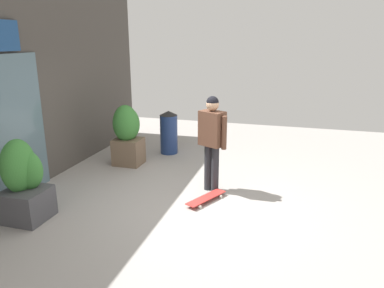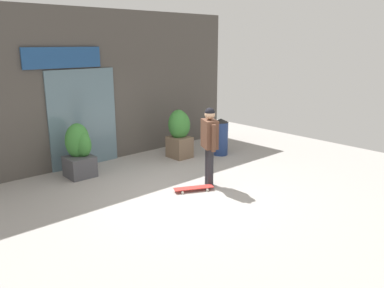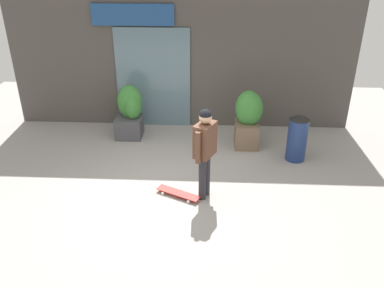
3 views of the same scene
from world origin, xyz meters
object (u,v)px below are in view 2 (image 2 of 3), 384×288
object	(u,v)px
skateboard	(194,188)
planter_box_left	(179,131)
planter_box_right	(79,151)
trash_bin	(221,137)
skateboarder	(210,139)

from	to	relation	value
skateboard	planter_box_left	bearing A→B (deg)	-97.14
skateboard	planter_box_right	bearing A→B (deg)	-35.90
skateboard	trash_bin	size ratio (longest dim) A/B	0.82
skateboard	planter_box_right	distance (m)	2.82
planter_box_left	trash_bin	distance (m)	1.15
skateboarder	trash_bin	world-z (taller)	skateboarder
planter_box_left	skateboard	bearing A→B (deg)	-123.48
skateboard	trash_bin	world-z (taller)	trash_bin
planter_box_left	skateboarder	bearing A→B (deg)	-113.84
planter_box_left	planter_box_right	distance (m)	2.69
skateboard	planter_box_left	distance (m)	2.58
skateboarder	planter_box_left	distance (m)	2.27
skateboarder	planter_box_right	size ratio (longest dim) A/B	1.38
skateboard	planter_box_right	world-z (taller)	planter_box_right
planter_box_left	trash_bin	world-z (taller)	planter_box_left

